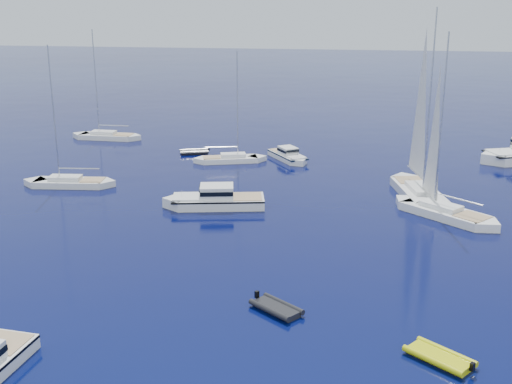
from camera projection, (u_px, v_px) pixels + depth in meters
The scene contains 11 objects.
ground at pixel (197, 384), 32.50m from camera, with size 400.00×400.00×0.00m, color #071247.
motor_cruiser_centre at pixel (215, 207), 59.35m from camera, with size 3.03×9.92×2.60m, color silver, non-canonical shape.
motor_cruiser_horizon at pixel (288, 160), 75.94m from camera, with size 2.25×7.36×1.93m, color white, non-canonical shape.
sailboat_mid_r at pixel (444, 217), 56.69m from camera, with size 2.88×11.07×16.28m, color white, non-canonical shape.
sailboat_mid_l at pixel (70, 186), 65.72m from camera, with size 2.57×9.87×14.50m, color silver, non-canonical shape.
sailboat_centre at pixel (230, 162), 75.08m from camera, with size 2.30×8.86×13.02m, color white, non-canonical shape.
sailboat_sails_r at pixel (418, 197), 62.26m from camera, with size 3.22×12.38×18.20m, color white, non-canonical shape.
sailboat_far_l at pixel (107, 139), 86.79m from camera, with size 2.61×10.04×14.76m, color silver, non-canonical shape.
tender_yellow at pixel (439, 361), 34.56m from camera, with size 2.05×3.77×0.95m, color #C1C80B, non-canonical shape.
tender_grey_near at pixel (276, 311), 39.94m from camera, with size 1.92×3.47×0.95m, color black, non-canonical shape.
tender_grey_far at pixel (194, 154), 78.85m from camera, with size 1.96×3.54×0.95m, color black, non-canonical shape.
Camera 1 is at (7.09, -27.49, 18.74)m, focal length 45.71 mm.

